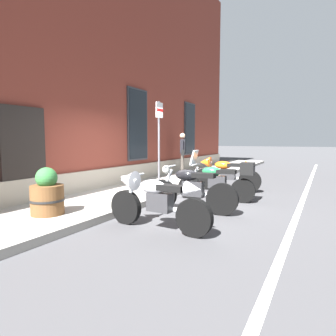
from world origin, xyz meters
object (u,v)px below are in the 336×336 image
(motorcycle_green_touring, at_px, (220,180))
(barrel_planter, at_px, (47,195))
(motorcycle_black_naked, at_px, (190,190))
(motorcycle_orange_sport, at_px, (224,172))
(pedestrian_dark_jacket, at_px, (182,151))
(motorcycle_white_sport, at_px, (154,198))
(parking_sign, at_px, (159,133))

(motorcycle_green_touring, xyz_separation_m, barrel_planter, (-3.45, 2.28, -0.02))
(motorcycle_black_naked, relative_size, motorcycle_orange_sport, 0.98)
(motorcycle_orange_sport, relative_size, pedestrian_dark_jacket, 1.22)
(motorcycle_black_naked, xyz_separation_m, motorcycle_green_touring, (1.45, -0.19, 0.05))
(motorcycle_green_touring, height_order, pedestrian_dark_jacket, pedestrian_dark_jacket)
(motorcycle_white_sport, bearing_deg, parking_sign, 28.16)
(motorcycle_black_naked, bearing_deg, pedestrian_dark_jacket, 26.75)
(motorcycle_green_touring, height_order, motorcycle_orange_sport, motorcycle_green_touring)
(motorcycle_orange_sport, xyz_separation_m, pedestrian_dark_jacket, (2.56, 2.61, 0.54))
(barrel_planter, bearing_deg, motorcycle_black_naked, -46.34)
(motorcycle_orange_sport, relative_size, parking_sign, 0.82)
(barrel_planter, bearing_deg, motorcycle_white_sport, -74.91)
(pedestrian_dark_jacket, distance_m, parking_sign, 3.96)
(motorcycle_orange_sport, bearing_deg, motorcycle_green_touring, -166.19)
(barrel_planter, bearing_deg, parking_sign, -4.48)
(motorcycle_white_sport, relative_size, motorcycle_black_naked, 1.01)
(motorcycle_green_touring, bearing_deg, motorcycle_black_naked, 172.58)
(motorcycle_green_touring, xyz_separation_m, pedestrian_dark_jacket, (4.11, 2.99, 0.57))
(parking_sign, distance_m, barrel_planter, 4.00)
(motorcycle_green_touring, bearing_deg, barrel_planter, 146.52)
(barrel_planter, bearing_deg, motorcycle_orange_sport, -20.79)
(motorcycle_white_sport, height_order, motorcycle_black_naked, motorcycle_white_sport)
(motorcycle_white_sport, distance_m, motorcycle_green_touring, 2.91)
(pedestrian_dark_jacket, bearing_deg, motorcycle_orange_sport, -134.42)
(motorcycle_white_sport, height_order, motorcycle_orange_sport, motorcycle_orange_sport)
(motorcycle_white_sport, bearing_deg, motorcycle_green_touring, -4.89)
(motorcycle_white_sport, relative_size, parking_sign, 0.81)
(motorcycle_white_sport, distance_m, motorcycle_black_naked, 1.45)
(motorcycle_green_touring, height_order, barrel_planter, motorcycle_green_touring)
(motorcycle_orange_sport, distance_m, barrel_planter, 5.35)
(pedestrian_dark_jacket, bearing_deg, motorcycle_black_naked, -153.25)
(motorcycle_green_touring, height_order, parking_sign, parking_sign)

